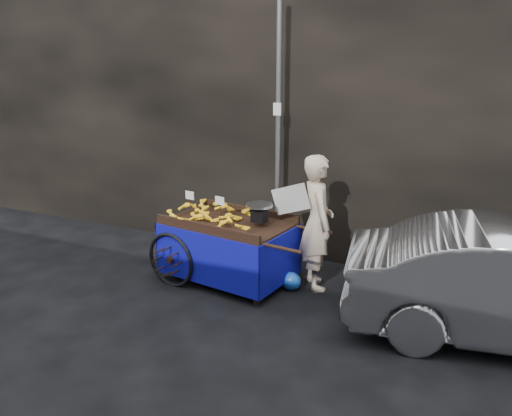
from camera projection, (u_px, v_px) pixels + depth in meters
The scene contains 6 objects.
ground at pixel (221, 288), 7.01m from camera, with size 80.00×80.00×0.00m, color black.
building_wall at pixel (313, 97), 8.42m from camera, with size 13.50×2.00×5.00m.
street_pole at pixel (278, 136), 7.47m from camera, with size 0.12×0.10×4.00m.
banana_cart at pixel (225, 227), 7.10m from camera, with size 2.53×1.42×1.31m.
vendor at pixel (317, 222), 6.84m from camera, with size 1.01×0.82×1.89m.
plastic_bag at pixel (291, 281), 6.94m from camera, with size 0.29×0.23×0.26m, color #1649AA.
Camera 1 is at (3.16, -5.61, 3.04)m, focal length 35.00 mm.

